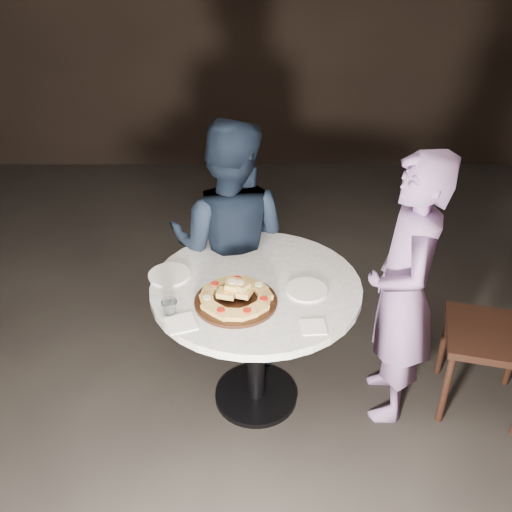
# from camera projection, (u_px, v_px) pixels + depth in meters

# --- Properties ---
(floor) EXTENTS (7.00, 7.00, 0.00)m
(floor) POSITION_uv_depth(u_px,v_px,m) (235.00, 417.00, 3.10)
(floor) COLOR black
(floor) RESTS_ON ground
(table) EXTENTS (1.16, 1.16, 0.78)m
(table) POSITION_uv_depth(u_px,v_px,m) (256.00, 307.00, 2.88)
(table) COLOR black
(table) RESTS_ON ground
(serving_board) EXTENTS (0.42, 0.42, 0.02)m
(serving_board) POSITION_uv_depth(u_px,v_px,m) (236.00, 301.00, 2.67)
(serving_board) COLOR black
(serving_board) RESTS_ON table
(focaccia_pile) EXTENTS (0.35, 0.34, 0.09)m
(focaccia_pile) POSITION_uv_depth(u_px,v_px,m) (236.00, 295.00, 2.65)
(focaccia_pile) COLOR tan
(focaccia_pile) RESTS_ON serving_board
(plate_left) EXTENTS (0.24, 0.24, 0.01)m
(plate_left) POSITION_uv_depth(u_px,v_px,m) (169.00, 275.00, 2.86)
(plate_left) COLOR white
(plate_left) RESTS_ON table
(plate_right) EXTENTS (0.23, 0.23, 0.01)m
(plate_right) POSITION_uv_depth(u_px,v_px,m) (307.00, 290.00, 2.75)
(plate_right) COLOR white
(plate_right) RESTS_ON table
(water_glass) EXTENTS (0.09, 0.09, 0.07)m
(water_glass) POSITION_uv_depth(u_px,v_px,m) (170.00, 307.00, 2.59)
(water_glass) COLOR silver
(water_glass) RESTS_ON table
(napkin_near) EXTENTS (0.17, 0.17, 0.01)m
(napkin_near) POSITION_uv_depth(u_px,v_px,m) (181.00, 323.00, 2.54)
(napkin_near) COLOR white
(napkin_near) RESTS_ON table
(napkin_far) EXTENTS (0.11, 0.11, 0.01)m
(napkin_far) POSITION_uv_depth(u_px,v_px,m) (314.00, 327.00, 2.52)
(napkin_far) COLOR white
(napkin_far) RESTS_ON table
(chair_far) EXTENTS (0.38, 0.40, 0.81)m
(chair_far) POSITION_uv_depth(u_px,v_px,m) (233.00, 247.00, 3.72)
(chair_far) COLOR black
(chair_far) RESTS_ON ground
(diner_navy) EXTENTS (0.80, 0.67, 1.46)m
(diner_navy) POSITION_uv_depth(u_px,v_px,m) (230.00, 244.00, 3.23)
(diner_navy) COLOR black
(diner_navy) RESTS_ON ground
(diner_teal) EXTENTS (0.39, 0.57, 1.49)m
(diner_teal) POSITION_uv_depth(u_px,v_px,m) (403.00, 293.00, 2.81)
(diner_teal) COLOR #8669A3
(diner_teal) RESTS_ON ground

